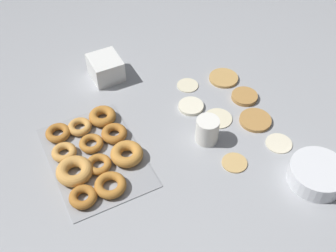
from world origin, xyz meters
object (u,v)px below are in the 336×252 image
Objects in this scene: pancake_0 at (188,85)px; paper_cup at (207,130)px; pancake_3 at (235,162)px; pancake_6 at (218,118)px; pancake_7 at (244,96)px; batter_bowl at (317,174)px; pancake_4 at (192,106)px; container_stack at (106,68)px; pancake_2 at (255,120)px; pancake_1 at (224,78)px; pancake_5 at (279,143)px; donut_tray at (94,154)px.

paper_cup is at bearing -15.64° from pancake_0.
pancake_3 is 0.91× the size of paper_cup.
pancake_3 is at bearing -16.57° from pancake_6.
pancake_0 is 0.22m from pancake_7.
pancake_0 is at bearing -166.02° from batter_bowl.
pancake_3 is (0.40, -0.05, 0.00)m from pancake_0.
paper_cup is (0.06, -0.09, 0.04)m from pancake_6.
pancake_0 is 0.89× the size of pancake_4.
pancake_4 is 1.02× the size of paper_cup.
container_stack is at bearing -160.39° from pancake_3.
pancake_6 is at bearing 3.03° from pancake_0.
pancake_2 is 0.63× the size of batter_bowl.
batter_bowl reaches higher than pancake_2.
pancake_1 is 1.24× the size of paper_cup.
pancake_6 is (-0.07, -0.11, -0.00)m from pancake_2.
pancake_6 is 1.11× the size of paper_cup.
container_stack is (-0.35, -0.42, 0.04)m from pancake_7.
pancake_3 is at bearing 12.32° from paper_cup.
pancake_4 reaches higher than pancake_3.
pancake_6 is (-0.19, -0.12, -0.00)m from pancake_5.
pancake_0 is 0.15m from pancake_1.
container_stack is at bearing -118.94° from pancake_1.
pancake_1 is 0.33m from paper_cup.
paper_cup is at bearing -121.93° from pancake_5.
batter_bowl reaches higher than pancake_7.
pancake_7 reaches higher than pancake_4.
paper_cup reaches higher than pancake_2.
pancake_2 reaches higher than pancake_0.
pancake_7 is (0.13, 0.01, 0.00)m from pancake_1.
pancake_0 is 0.33m from container_stack.
pancake_3 is 0.20× the size of donut_tray.
pancake_4 is at bearing -151.10° from pancake_6.
pancake_1 is 0.89× the size of container_stack.
pancake_5 is at bearing 68.47° from donut_tray.
batter_bowl is at bearing 13.98° from pancake_0.
donut_tray reaches higher than pancake_6.
pancake_5 is at bearing -176.78° from batter_bowl.
pancake_1 is at bearing -174.80° from pancake_7.
pancake_3 is 0.18m from pancake_5.
pancake_2 is 1.24× the size of paper_cup.
pancake_1 is at bearing 152.78° from pancake_3.
pancake_0 is 0.48m from donut_tray.
pancake_4 reaches higher than pancake_5.
paper_cup is at bearing 75.14° from donut_tray.
pancake_7 is at bearing 49.80° from container_stack.
pancake_7 is at bearing 140.28° from pancake_3.
donut_tray is (0.14, -0.59, 0.01)m from pancake_1.
donut_tray is (-0.10, -0.57, 0.01)m from pancake_2.
pancake_6 is at bearing -36.90° from pancake_1.
pancake_6 is at bearing -147.65° from pancake_5.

